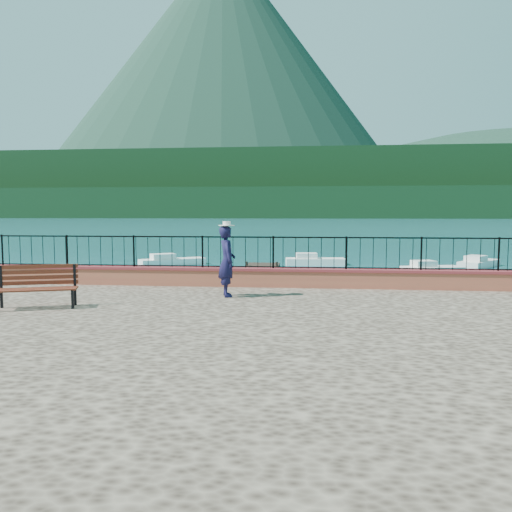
% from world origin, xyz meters
% --- Properties ---
extents(ground, '(2000.00, 2000.00, 0.00)m').
position_xyz_m(ground, '(0.00, 0.00, 0.00)').
color(ground, '#19596B').
rests_on(ground, ground).
extents(promenade, '(30.00, 20.00, 1.20)m').
position_xyz_m(promenade, '(0.00, -6.00, 0.60)').
color(promenade, '#332821').
rests_on(promenade, ground).
extents(parapet, '(28.00, 0.46, 0.58)m').
position_xyz_m(parapet, '(0.00, 3.70, 1.49)').
color(parapet, '#A7583C').
rests_on(parapet, promenade).
extents(railing, '(27.00, 0.05, 0.95)m').
position_xyz_m(railing, '(0.00, 3.70, 2.25)').
color(railing, black).
rests_on(railing, parapet).
extents(dock, '(2.00, 16.00, 0.30)m').
position_xyz_m(dock, '(-2.00, 12.00, 0.15)').
color(dock, '#2D231C').
rests_on(dock, ground).
extents(far_forest, '(900.00, 60.00, 18.00)m').
position_xyz_m(far_forest, '(0.00, 300.00, 9.00)').
color(far_forest, black).
rests_on(far_forest, ground).
extents(foothills, '(900.00, 120.00, 44.00)m').
position_xyz_m(foothills, '(0.00, 360.00, 22.00)').
color(foothills, black).
rests_on(foothills, ground).
extents(volcano, '(560.00, 560.00, 380.00)m').
position_xyz_m(volcano, '(-120.00, 700.00, 190.00)').
color(volcano, '#142D23').
rests_on(volcano, ground).
extents(companion_hill, '(448.00, 384.00, 180.00)m').
position_xyz_m(companion_hill, '(220.00, 560.00, 0.00)').
color(companion_hill, '#142D23').
rests_on(companion_hill, ground).
extents(park_bench, '(1.93, 1.15, 1.02)m').
position_xyz_m(park_bench, '(-5.68, -0.27, 1.50)').
color(park_bench, black).
rests_on(park_bench, promenade).
extents(person, '(0.66, 0.81, 1.92)m').
position_xyz_m(person, '(-1.43, 1.86, 2.16)').
color(person, black).
rests_on(person, promenade).
extents(hat, '(0.44, 0.44, 0.12)m').
position_xyz_m(hat, '(-1.43, 1.86, 3.18)').
color(hat, white).
rests_on(hat, person).
extents(boat_0, '(3.93, 1.99, 0.80)m').
position_xyz_m(boat_0, '(-3.59, 8.45, 0.40)').
color(boat_0, white).
rests_on(boat_0, ground).
extents(boat_1, '(3.63, 1.38, 0.80)m').
position_xyz_m(boat_1, '(2.70, 9.45, 0.40)').
color(boat_1, white).
rests_on(boat_1, ground).
extents(boat_2, '(3.58, 2.13, 0.80)m').
position_xyz_m(boat_2, '(7.74, 17.49, 0.40)').
color(boat_2, silver).
rests_on(boat_2, ground).
extents(boat_3, '(4.30, 3.43, 0.80)m').
position_xyz_m(boat_3, '(-8.19, 20.69, 0.40)').
color(boat_3, white).
rests_on(boat_3, ground).
extents(boat_4, '(4.01, 1.65, 0.80)m').
position_xyz_m(boat_4, '(1.24, 21.96, 0.40)').
color(boat_4, white).
rests_on(boat_4, ground).
extents(boat_5, '(3.43, 3.84, 0.80)m').
position_xyz_m(boat_5, '(11.64, 21.53, 0.40)').
color(boat_5, silver).
rests_on(boat_5, ground).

